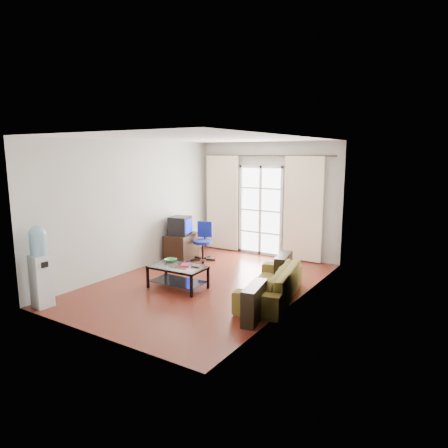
% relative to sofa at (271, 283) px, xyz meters
% --- Properties ---
extents(floor, '(5.20, 5.20, 0.00)m').
position_rel_sofa_xyz_m(floor, '(-1.39, 0.07, -0.27)').
color(floor, maroon).
rests_on(floor, ground).
extents(ceiling, '(5.20, 5.20, 0.00)m').
position_rel_sofa_xyz_m(ceiling, '(-1.39, 0.07, 2.43)').
color(ceiling, white).
rests_on(ceiling, wall_back).
extents(wall_back, '(3.60, 0.02, 2.70)m').
position_rel_sofa_xyz_m(wall_back, '(-1.39, 2.67, 1.08)').
color(wall_back, '#B8B7AF').
rests_on(wall_back, floor).
extents(wall_front, '(3.60, 0.02, 2.70)m').
position_rel_sofa_xyz_m(wall_front, '(-1.39, -2.53, 1.08)').
color(wall_front, '#B8B7AF').
rests_on(wall_front, floor).
extents(wall_left, '(0.02, 5.20, 2.70)m').
position_rel_sofa_xyz_m(wall_left, '(-3.19, 0.07, 1.08)').
color(wall_left, '#B8B7AF').
rests_on(wall_left, floor).
extents(wall_right, '(0.02, 5.20, 2.70)m').
position_rel_sofa_xyz_m(wall_right, '(0.41, 0.07, 1.08)').
color(wall_right, '#B8B7AF').
rests_on(wall_right, floor).
extents(french_door, '(1.16, 0.06, 2.15)m').
position_rel_sofa_xyz_m(french_door, '(-1.54, 2.62, 0.80)').
color(french_door, white).
rests_on(french_door, wall_back).
extents(curtain_rod, '(3.30, 0.04, 0.04)m').
position_rel_sofa_xyz_m(curtain_rod, '(-1.39, 2.57, 2.11)').
color(curtain_rod, '#4C3F2D').
rests_on(curtain_rod, wall_back).
extents(curtain_left, '(0.90, 0.07, 2.35)m').
position_rel_sofa_xyz_m(curtain_left, '(-2.59, 2.55, 0.93)').
color(curtain_left, '#FFF2CD').
rests_on(curtain_left, curtain_rod).
extents(curtain_right, '(0.90, 0.07, 2.35)m').
position_rel_sofa_xyz_m(curtain_right, '(-0.44, 2.55, 0.93)').
color(curtain_right, '#FFF2CD').
rests_on(curtain_right, curtain_rod).
extents(radiator, '(0.64, 0.12, 0.64)m').
position_rel_sofa_xyz_m(radiator, '(-0.59, 2.57, 0.06)').
color(radiator, gray).
rests_on(radiator, floor).
extents(sofa, '(2.16, 1.44, 0.55)m').
position_rel_sofa_xyz_m(sofa, '(0.00, 0.00, 0.00)').
color(sofa, brown).
rests_on(sofa, floor).
extents(coffee_table, '(1.05, 0.63, 0.42)m').
position_rel_sofa_xyz_m(coffee_table, '(-1.67, -0.42, -0.00)').
color(coffee_table, silver).
rests_on(coffee_table, floor).
extents(bowl, '(0.23, 0.23, 0.05)m').
position_rel_sofa_xyz_m(bowl, '(-1.97, -0.25, 0.17)').
color(bowl, '#2C7B31').
rests_on(bowl, coffee_table).
extents(book, '(0.34, 0.35, 0.02)m').
position_rel_sofa_xyz_m(book, '(-1.64, -0.35, 0.15)').
color(book, '#A71420').
rests_on(book, coffee_table).
extents(remote, '(0.16, 0.06, 0.02)m').
position_rel_sofa_xyz_m(remote, '(-1.34, -0.32, 0.15)').
color(remote, black).
rests_on(remote, coffee_table).
extents(tv_stand, '(0.66, 0.88, 0.59)m').
position_rel_sofa_xyz_m(tv_stand, '(-2.89, 1.25, 0.02)').
color(tv_stand, black).
rests_on(tv_stand, floor).
extents(crt_tv, '(0.54, 0.55, 0.42)m').
position_rel_sofa_xyz_m(crt_tv, '(-2.89, 1.19, 0.52)').
color(crt_tv, black).
rests_on(crt_tv, tv_stand).
extents(task_chair, '(0.76, 0.76, 0.88)m').
position_rel_sofa_xyz_m(task_chair, '(-2.40, 1.42, -0.02)').
color(task_chair, black).
rests_on(task_chair, floor).
extents(water_cooler, '(0.30, 0.29, 1.33)m').
position_rel_sofa_xyz_m(water_cooler, '(-2.95, -2.28, 0.42)').
color(water_cooler, silver).
rests_on(water_cooler, floor).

